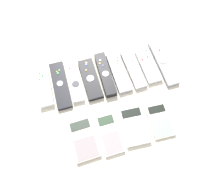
{
  "coord_description": "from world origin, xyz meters",
  "views": [
    {
      "loc": [
        -0.09,
        -0.31,
        0.76
      ],
      "look_at": [
        0.0,
        0.03,
        0.01
      ],
      "focal_mm": 35.0,
      "sensor_mm": 36.0,
      "label": 1
    }
  ],
  "objects_px": {
    "remote_6": "(133,69)",
    "calculator_0": "(84,139)",
    "calculator_1": "(110,134)",
    "calculator_2": "(134,126)",
    "remote_5": "(119,72)",
    "remote_7": "(148,66)",
    "remote_1": "(61,85)",
    "remote_8": "(163,63)",
    "remote_0": "(44,88)",
    "remote_2": "(75,82)",
    "remote_3": "(90,79)",
    "remote_4": "(105,74)",
    "calculator_3": "(160,121)"
  },
  "relations": [
    {
      "from": "remote_8",
      "to": "remote_0",
      "type": "bearing_deg",
      "value": 177.65
    },
    {
      "from": "remote_3",
      "to": "calculator_1",
      "type": "relative_size",
      "value": 1.24
    },
    {
      "from": "remote_6",
      "to": "remote_7",
      "type": "height_order",
      "value": "same"
    },
    {
      "from": "remote_4",
      "to": "calculator_1",
      "type": "xyz_separation_m",
      "value": [
        -0.04,
        -0.24,
        -0.01
      ]
    },
    {
      "from": "remote_1",
      "to": "calculator_3",
      "type": "bearing_deg",
      "value": -37.41
    },
    {
      "from": "remote_7",
      "to": "remote_8",
      "type": "relative_size",
      "value": 0.75
    },
    {
      "from": "remote_3",
      "to": "calculator_2",
      "type": "relative_size",
      "value": 1.27
    },
    {
      "from": "remote_4",
      "to": "remote_5",
      "type": "distance_m",
      "value": 0.06
    },
    {
      "from": "remote_6",
      "to": "calculator_1",
      "type": "height_order",
      "value": "remote_6"
    },
    {
      "from": "remote_4",
      "to": "calculator_2",
      "type": "bearing_deg",
      "value": -78.54
    },
    {
      "from": "remote_5",
      "to": "remote_6",
      "type": "relative_size",
      "value": 1.02
    },
    {
      "from": "remote_2",
      "to": "remote_6",
      "type": "height_order",
      "value": "same"
    },
    {
      "from": "calculator_1",
      "to": "calculator_2",
      "type": "bearing_deg",
      "value": 1.8
    },
    {
      "from": "remote_1",
      "to": "calculator_1",
      "type": "bearing_deg",
      "value": -61.52
    },
    {
      "from": "remote_2",
      "to": "calculator_1",
      "type": "relative_size",
      "value": 1.19
    },
    {
      "from": "remote_6",
      "to": "remote_7",
      "type": "distance_m",
      "value": 0.06
    },
    {
      "from": "calculator_0",
      "to": "calculator_1",
      "type": "distance_m",
      "value": 0.09
    },
    {
      "from": "remote_7",
      "to": "calculator_3",
      "type": "distance_m",
      "value": 0.24
    },
    {
      "from": "calculator_1",
      "to": "calculator_2",
      "type": "xyz_separation_m",
      "value": [
        0.09,
        0.0,
        0.0
      ]
    },
    {
      "from": "remote_4",
      "to": "calculator_1",
      "type": "distance_m",
      "value": 0.24
    },
    {
      "from": "remote_6",
      "to": "calculator_1",
      "type": "xyz_separation_m",
      "value": [
        -0.16,
        -0.23,
        -0.0
      ]
    },
    {
      "from": "remote_7",
      "to": "remote_3",
      "type": "bearing_deg",
      "value": 178.23
    },
    {
      "from": "remote_3",
      "to": "remote_6",
      "type": "xyz_separation_m",
      "value": [
        0.18,
        -0.0,
        -0.0
      ]
    },
    {
      "from": "remote_4",
      "to": "remote_3",
      "type": "bearing_deg",
      "value": -176.86
    },
    {
      "from": "remote_0",
      "to": "calculator_0",
      "type": "distance_m",
      "value": 0.26
    },
    {
      "from": "remote_3",
      "to": "remote_8",
      "type": "height_order",
      "value": "remote_3"
    },
    {
      "from": "remote_0",
      "to": "remote_2",
      "type": "bearing_deg",
      "value": -2.46
    },
    {
      "from": "remote_0",
      "to": "remote_2",
      "type": "distance_m",
      "value": 0.12
    },
    {
      "from": "remote_5",
      "to": "calculator_0",
      "type": "bearing_deg",
      "value": -131.94
    },
    {
      "from": "remote_4",
      "to": "calculator_0",
      "type": "distance_m",
      "value": 0.27
    },
    {
      "from": "remote_7",
      "to": "calculator_0",
      "type": "distance_m",
      "value": 0.39
    },
    {
      "from": "calculator_0",
      "to": "calculator_1",
      "type": "relative_size",
      "value": 1.03
    },
    {
      "from": "remote_8",
      "to": "calculator_3",
      "type": "bearing_deg",
      "value": -114.82
    },
    {
      "from": "calculator_0",
      "to": "calculator_1",
      "type": "height_order",
      "value": "same"
    },
    {
      "from": "remote_4",
      "to": "calculator_3",
      "type": "distance_m",
      "value": 0.28
    },
    {
      "from": "remote_6",
      "to": "calculator_0",
      "type": "bearing_deg",
      "value": -141.46
    },
    {
      "from": "remote_5",
      "to": "calculator_2",
      "type": "bearing_deg",
      "value": -93.91
    },
    {
      "from": "remote_6",
      "to": "remote_1",
      "type": "bearing_deg",
      "value": 175.51
    },
    {
      "from": "remote_4",
      "to": "remote_6",
      "type": "bearing_deg",
      "value": -2.52
    },
    {
      "from": "calculator_2",
      "to": "calculator_3",
      "type": "distance_m",
      "value": 0.1
    },
    {
      "from": "calculator_3",
      "to": "remote_2",
      "type": "bearing_deg",
      "value": 140.41
    },
    {
      "from": "remote_2",
      "to": "calculator_2",
      "type": "bearing_deg",
      "value": -52.33
    },
    {
      "from": "calculator_2",
      "to": "remote_8",
      "type": "bearing_deg",
      "value": 51.62
    },
    {
      "from": "remote_1",
      "to": "remote_8",
      "type": "xyz_separation_m",
      "value": [
        0.42,
        -0.01,
        0.0
      ]
    },
    {
      "from": "remote_2",
      "to": "remote_6",
      "type": "distance_m",
      "value": 0.24
    },
    {
      "from": "calculator_0",
      "to": "calculator_1",
      "type": "xyz_separation_m",
      "value": [
        0.09,
        -0.01,
        0.0
      ]
    },
    {
      "from": "remote_5",
      "to": "remote_6",
      "type": "distance_m",
      "value": 0.06
    },
    {
      "from": "remote_2",
      "to": "remote_5",
      "type": "relative_size",
      "value": 0.94
    },
    {
      "from": "remote_0",
      "to": "remote_1",
      "type": "height_order",
      "value": "remote_0"
    },
    {
      "from": "remote_6",
      "to": "calculator_3",
      "type": "relative_size",
      "value": 1.4
    }
  ]
}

